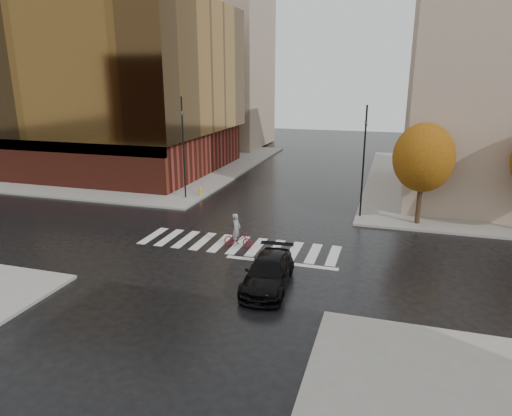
{
  "coord_description": "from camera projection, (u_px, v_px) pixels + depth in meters",
  "views": [
    {
      "loc": [
        8.19,
        -22.82,
        9.43
      ],
      "look_at": [
        0.75,
        1.58,
        2.0
      ],
      "focal_mm": 32.0,
      "sensor_mm": 36.0,
      "label": 1
    }
  ],
  "objects": [
    {
      "name": "ground",
      "position": [
        235.0,
        248.0,
        25.88
      ],
      "size": [
        120.0,
        120.0,
        0.0
      ],
      "primitive_type": "plane",
      "color": "black",
      "rests_on": "ground"
    },
    {
      "name": "sidewalk_nw",
      "position": [
        121.0,
        162.0,
        51.02
      ],
      "size": [
        30.0,
        30.0,
        0.15
      ],
      "primitive_type": "cube",
      "color": "gray",
      "rests_on": "ground"
    },
    {
      "name": "crosswalk",
      "position": [
        238.0,
        245.0,
        26.34
      ],
      "size": [
        12.0,
        3.0,
        0.01
      ],
      "primitive_type": "cube",
      "color": "silver",
      "rests_on": "ground"
    },
    {
      "name": "office_glass",
      "position": [
        89.0,
        87.0,
        46.24
      ],
      "size": [
        27.0,
        19.0,
        16.0
      ],
      "color": "#5E2116",
      "rests_on": "sidewalk_nw"
    },
    {
      "name": "building_nw_far",
      "position": [
        214.0,
        70.0,
        61.5
      ],
      "size": [
        14.0,
        12.0,
        20.0
      ],
      "primitive_type": "cube",
      "color": "tan",
      "rests_on": "sidewalk_nw"
    },
    {
      "name": "tree_ne_a",
      "position": [
        424.0,
        158.0,
        28.63
      ],
      "size": [
        3.8,
        3.8,
        6.5
      ],
      "color": "#2F2015",
      "rests_on": "sidewalk_ne"
    },
    {
      "name": "sedan",
      "position": [
        268.0,
        273.0,
        20.97
      ],
      "size": [
        2.3,
        4.95,
        1.4
      ],
      "primitive_type": "imported",
      "rotation": [
        0.0,
        0.0,
        0.07
      ],
      "color": "black",
      "rests_on": "ground"
    },
    {
      "name": "cyclist",
      "position": [
        238.0,
        236.0,
        25.92
      ],
      "size": [
        1.75,
        0.69,
        1.96
      ],
      "rotation": [
        0.0,
        0.0,
        1.53
      ],
      "color": "maroon",
      "rests_on": "ground"
    },
    {
      "name": "traffic_light_nw",
      "position": [
        183.0,
        141.0,
        34.91
      ],
      "size": [
        0.2,
        0.17,
        7.78
      ],
      "rotation": [
        0.0,
        0.0,
        -1.53
      ],
      "color": "black",
      "rests_on": "sidewalk_nw"
    },
    {
      "name": "traffic_light_ne",
      "position": [
        364.0,
        154.0,
        30.16
      ],
      "size": [
        0.2,
        0.23,
        7.47
      ],
      "rotation": [
        0.0,
        0.0,
        3.46
      ],
      "color": "black",
      "rests_on": "sidewalk_ne"
    },
    {
      "name": "fire_hydrant",
      "position": [
        200.0,
        190.0,
        36.74
      ],
      "size": [
        0.24,
        0.24,
        0.69
      ],
      "color": "#ECAD0D",
      "rests_on": "sidewalk_nw"
    },
    {
      "name": "manhole",
      "position": [
        277.0,
        249.0,
        25.69
      ],
      "size": [
        0.79,
        0.79,
        0.01
      ],
      "primitive_type": "cylinder",
      "rotation": [
        0.0,
        0.0,
        0.36
      ],
      "color": "#473819",
      "rests_on": "ground"
    }
  ]
}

